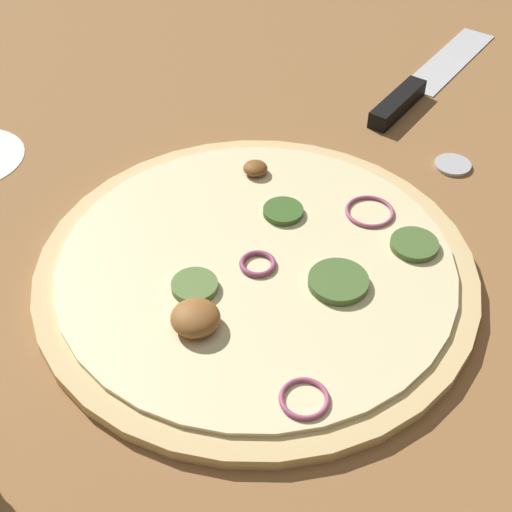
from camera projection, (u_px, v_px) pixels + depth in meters
ground_plane at (256, 274)px, 0.58m from camera, size 3.00×3.00×0.00m
pizza at (257, 268)px, 0.58m from camera, size 0.36×0.36×0.03m
knife at (417, 88)px, 0.78m from camera, size 0.19×0.23×0.02m
loose_cap at (453, 163)px, 0.69m from camera, size 0.04×0.04×0.01m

